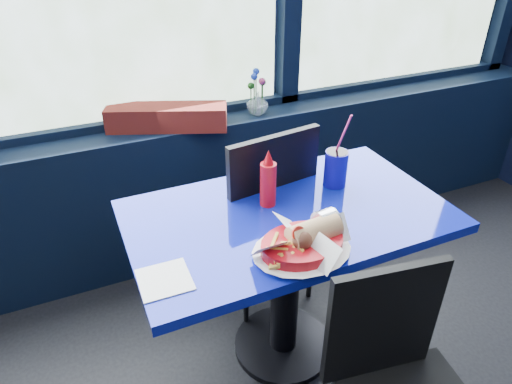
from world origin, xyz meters
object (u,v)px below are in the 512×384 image
(food_basket, at_px, (304,243))
(chair_near_back, at_px, (264,208))
(flower_vase, at_px, (257,101))
(soda_cup, at_px, (336,168))
(ketchup_bottle, at_px, (268,181))
(near_table, at_px, (287,250))
(planter_box, at_px, (167,117))
(chair_near_front, at_px, (402,381))

(food_basket, bearing_deg, chair_near_back, 97.39)
(flower_vase, height_order, soda_cup, soda_cup)
(chair_near_back, xyz_separation_m, ketchup_bottle, (-0.10, -0.23, 0.29))
(near_table, height_order, chair_near_back, chair_near_back)
(near_table, height_order, soda_cup, soda_cup)
(planter_box, bearing_deg, near_table, -52.18)
(near_table, height_order, food_basket, food_basket)
(flower_vase, relative_size, ketchup_bottle, 1.04)
(ketchup_bottle, bearing_deg, near_table, -58.82)
(soda_cup, bearing_deg, near_table, -158.64)
(planter_box, relative_size, food_basket, 1.61)
(ketchup_bottle, bearing_deg, planter_box, 104.18)
(planter_box, bearing_deg, flower_vase, 20.93)
(near_table, bearing_deg, flower_vase, 73.73)
(food_basket, xyz_separation_m, ketchup_bottle, (0.02, 0.32, 0.06))
(soda_cup, bearing_deg, chair_near_back, 136.05)
(planter_box, height_order, food_basket, planter_box)
(flower_vase, distance_m, soda_cup, 0.72)
(chair_near_front, distance_m, flower_vase, 1.51)
(food_basket, bearing_deg, chair_near_front, -50.75)
(near_table, xyz_separation_m, chair_near_back, (0.05, 0.32, -0.01))
(planter_box, height_order, ketchup_bottle, ketchup_bottle)
(near_table, relative_size, food_basket, 3.34)
(near_table, height_order, ketchup_bottle, ketchup_bottle)
(flower_vase, distance_m, food_basket, 1.11)
(planter_box, distance_m, flower_vase, 0.48)
(near_table, height_order, flower_vase, flower_vase)
(near_table, xyz_separation_m, soda_cup, (0.27, 0.10, 0.26))
(chair_near_back, height_order, planter_box, chair_near_back)
(near_table, height_order, planter_box, planter_box)
(chair_near_front, xyz_separation_m, ketchup_bottle, (-0.12, 0.71, 0.36))
(near_table, xyz_separation_m, ketchup_bottle, (-0.05, 0.08, 0.28))
(chair_near_front, distance_m, ketchup_bottle, 0.80)
(flower_vase, xyz_separation_m, ketchup_bottle, (-0.29, -0.75, -0.02))
(chair_near_front, xyz_separation_m, planter_box, (-0.31, 1.46, 0.36))
(ketchup_bottle, bearing_deg, soda_cup, 4.31)
(near_table, relative_size, chair_near_front, 1.39)
(soda_cup, bearing_deg, flower_vase, 91.99)
(planter_box, distance_m, soda_cup, 0.89)
(near_table, bearing_deg, chair_near_back, 81.43)
(chair_near_front, height_order, planter_box, planter_box)
(chair_near_front, bearing_deg, food_basket, 118.54)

